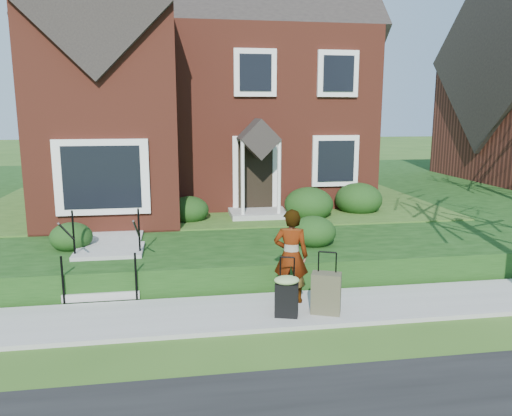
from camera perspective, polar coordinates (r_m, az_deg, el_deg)
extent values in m
plane|color=#2D5119|center=(9.02, -1.76, -12.11)|extent=(120.00, 120.00, 0.00)
cube|color=#9E9B93|center=(9.00, -1.77, -11.88)|extent=(60.00, 1.60, 0.08)
cube|color=black|center=(20.05, 5.62, 1.63)|extent=(44.00, 20.00, 0.60)
cube|color=#9E9B93|center=(13.63, -15.01, -1.72)|extent=(1.20, 6.00, 0.06)
cube|color=maroon|center=(18.26, -5.89, 10.18)|extent=(10.00, 8.00, 5.40)
cube|color=maroon|center=(13.55, -16.77, 9.52)|extent=(3.60, 2.40, 5.40)
cube|color=white|center=(12.50, -17.12, 3.43)|extent=(2.20, 0.30, 1.80)
cube|color=black|center=(14.47, -0.08, 3.48)|extent=(1.00, 0.12, 2.10)
cube|color=black|center=(14.99, 9.05, 5.34)|extent=(1.40, 0.10, 1.50)
cube|color=#9E9B93|center=(9.94, -17.19, -9.42)|extent=(1.40, 0.30, 0.15)
cube|color=#9E9B93|center=(10.17, -17.00, -8.05)|extent=(1.40, 0.30, 0.15)
cube|color=#9E9B93|center=(10.41, -16.83, -6.73)|extent=(1.40, 0.30, 0.15)
cube|color=#9E9B93|center=(10.65, -16.66, -5.48)|extent=(1.40, 0.30, 0.15)
cube|color=#9E9B93|center=(11.17, -16.30, -4.69)|extent=(1.40, 0.80, 0.15)
cylinder|color=black|center=(9.80, -21.23, -7.66)|extent=(0.04, 0.04, 0.90)
cylinder|color=black|center=(10.77, -20.14, -2.62)|extent=(0.04, 0.04, 0.90)
cylinder|color=black|center=(9.60, -13.56, -7.59)|extent=(0.04, 0.04, 0.90)
cylinder|color=black|center=(10.59, -13.23, -2.45)|extent=(0.04, 0.04, 0.90)
ellipsoid|color=#143610|center=(14.17, -21.75, 0.11)|extent=(1.31, 1.31, 0.91)
ellipsoid|color=#143610|center=(13.68, -7.69, 0.09)|extent=(1.08, 1.08, 0.75)
ellipsoid|color=#143610|center=(14.04, 6.06, 0.83)|extent=(1.37, 1.37, 0.96)
ellipsoid|color=#143610|center=(15.05, 11.65, 1.37)|extent=(1.39, 1.39, 0.97)
ellipsoid|color=#143610|center=(11.57, -20.39, -2.80)|extent=(0.91, 0.91, 0.64)
ellipsoid|color=#143610|center=(11.25, 6.56, -2.35)|extent=(1.02, 1.02, 0.71)
imported|color=#999999|center=(9.15, 4.02, -5.48)|extent=(0.72, 0.56, 1.74)
cube|color=black|center=(8.66, 3.51, -10.45)|extent=(0.44, 0.32, 0.59)
cylinder|color=black|center=(8.42, 3.57, -5.76)|extent=(0.23, 0.10, 0.03)
cylinder|color=black|center=(8.46, 2.77, -7.24)|extent=(0.02, 0.02, 0.44)
cylinder|color=black|center=(8.51, 4.34, -7.15)|extent=(0.02, 0.02, 0.44)
cylinder|color=black|center=(8.74, 2.59, -12.13)|extent=(0.06, 0.07, 0.06)
cylinder|color=black|center=(8.79, 4.39, -11.99)|extent=(0.06, 0.07, 0.06)
ellipsoid|color=#8EAF64|center=(8.54, 3.54, -8.17)|extent=(0.52, 0.46, 0.14)
cube|color=#4B4832|center=(8.84, 8.01, -9.62)|extent=(0.57, 0.45, 0.72)
cylinder|color=black|center=(8.62, 8.14, -5.17)|extent=(0.29, 0.14, 0.03)
cylinder|color=black|center=(8.63, 7.14, -6.35)|extent=(0.02, 0.02, 0.35)
cylinder|color=black|center=(8.71, 9.06, -6.23)|extent=(0.02, 0.02, 0.35)
cylinder|color=black|center=(8.92, 6.85, -11.71)|extent=(0.06, 0.07, 0.06)
cylinder|color=black|center=(9.01, 9.05, -11.51)|extent=(0.06, 0.07, 0.06)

